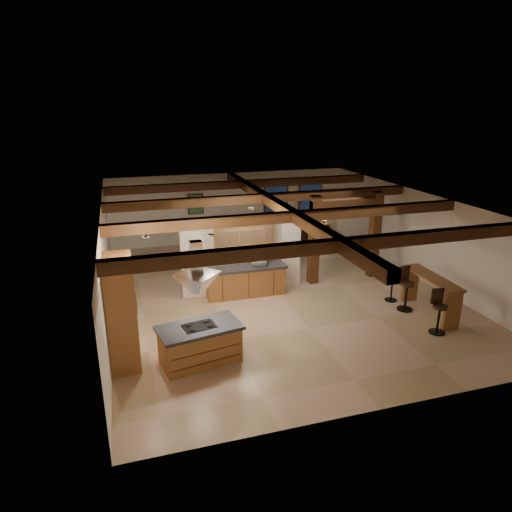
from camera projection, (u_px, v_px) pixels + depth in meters
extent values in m
plane|color=tan|center=(278.00, 293.00, 14.30)|extent=(12.00, 12.00, 0.00)
plane|color=silver|center=(231.00, 207.00, 19.27)|extent=(10.00, 0.00, 10.00)
plane|color=silver|center=(387.00, 344.00, 8.39)|extent=(10.00, 0.00, 10.00)
plane|color=silver|center=(106.00, 265.00, 12.46)|extent=(0.00, 12.00, 12.00)
plane|color=silver|center=(419.00, 235.00, 15.21)|extent=(0.00, 12.00, 12.00)
plane|color=#352210|center=(279.00, 202.00, 13.37)|extent=(12.00, 12.00, 0.00)
cube|color=#3D220F|center=(341.00, 245.00, 9.79)|extent=(10.00, 0.25, 0.28)
cube|color=#3D220F|center=(295.00, 216.00, 12.23)|extent=(10.00, 0.25, 0.28)
cube|color=#3D220F|center=(265.00, 198.00, 14.59)|extent=(10.00, 0.25, 0.28)
cube|color=#3D220F|center=(243.00, 184.00, 17.04)|extent=(10.00, 0.25, 0.28)
cube|color=#3D220F|center=(279.00, 206.00, 13.41)|extent=(0.28, 12.00, 0.28)
cube|color=#3D220F|center=(314.00, 240.00, 14.67)|extent=(0.30, 0.30, 2.90)
cube|color=#3D220F|center=(374.00, 235.00, 15.28)|extent=(0.30, 0.30, 2.90)
cube|color=#3D220F|center=(347.00, 203.00, 14.61)|extent=(2.50, 0.28, 0.28)
cube|color=silver|center=(242.00, 258.00, 14.12)|extent=(3.80, 0.18, 2.20)
cube|color=brown|center=(121.00, 311.00, 10.27)|extent=(0.64, 1.60, 2.40)
cube|color=silver|center=(135.00, 312.00, 10.37)|extent=(0.06, 0.62, 0.95)
cube|color=black|center=(136.00, 303.00, 10.32)|extent=(0.01, 0.50, 0.28)
cube|color=brown|center=(246.00, 282.00, 13.98)|extent=(2.40, 0.60, 0.86)
cube|color=black|center=(246.00, 268.00, 13.83)|extent=(2.50, 0.66, 0.08)
cube|color=brown|center=(244.00, 236.00, 13.72)|extent=(1.80, 0.34, 0.95)
cube|color=silver|center=(245.00, 237.00, 13.56)|extent=(1.74, 0.02, 0.90)
pyramid|color=silver|center=(198.00, 293.00, 9.95)|extent=(1.10, 1.10, 0.45)
cube|color=silver|center=(196.00, 258.00, 9.69)|extent=(0.26, 0.22, 0.73)
cube|color=#3D220F|center=(276.00, 204.00, 19.75)|extent=(1.10, 0.05, 1.70)
cube|color=black|center=(276.00, 204.00, 19.72)|extent=(0.95, 0.02, 1.55)
cube|color=#3D220F|center=(310.00, 201.00, 20.19)|extent=(1.10, 0.05, 1.70)
cube|color=black|center=(310.00, 201.00, 20.16)|extent=(0.95, 0.02, 1.55)
cube|color=#3D220F|center=(196.00, 204.00, 18.72)|extent=(0.65, 0.04, 0.85)
cube|color=#245434|center=(196.00, 204.00, 18.70)|extent=(0.55, 0.01, 0.75)
cylinder|color=silver|center=(211.00, 235.00, 10.12)|extent=(0.16, 0.16, 0.03)
cylinder|color=silver|center=(251.00, 208.00, 12.65)|extent=(0.16, 0.16, 0.03)
cylinder|color=silver|center=(146.00, 236.00, 10.01)|extent=(0.16, 0.16, 0.03)
cube|color=brown|center=(200.00, 346.00, 10.37)|extent=(1.87, 1.17, 0.83)
cube|color=black|center=(199.00, 328.00, 10.22)|extent=(2.00, 1.30, 0.08)
cube|color=black|center=(199.00, 326.00, 10.21)|extent=(0.80, 0.61, 0.02)
imported|color=#391B0E|center=(265.00, 254.00, 16.95)|extent=(2.09, 1.68, 0.65)
imported|color=black|center=(285.00, 232.00, 19.81)|extent=(2.37, 1.45, 0.65)
imported|color=silver|center=(259.00, 261.00, 13.90)|extent=(0.52, 0.41, 0.25)
cube|color=brown|center=(432.00, 278.00, 12.53)|extent=(0.62, 2.16, 0.06)
cube|color=brown|center=(452.00, 311.00, 11.82)|extent=(0.49, 0.13, 1.07)
cube|color=brown|center=(410.00, 284.00, 13.59)|extent=(0.49, 0.13, 1.07)
cube|color=#3D220F|center=(323.00, 230.00, 20.16)|extent=(0.57, 0.57, 0.61)
cylinder|color=black|center=(324.00, 221.00, 20.03)|extent=(0.06, 0.06, 0.17)
cone|color=#FAD996|center=(324.00, 218.00, 19.98)|extent=(0.30, 0.30, 0.19)
cylinder|color=black|center=(440.00, 307.00, 11.57)|extent=(0.37, 0.37, 0.07)
cube|color=black|center=(437.00, 296.00, 11.66)|extent=(0.35, 0.07, 0.41)
cylinder|color=black|center=(438.00, 320.00, 11.69)|extent=(0.06, 0.06, 0.72)
cylinder|color=black|center=(437.00, 332.00, 11.80)|extent=(0.41, 0.41, 0.03)
cylinder|color=black|center=(407.00, 284.00, 12.87)|extent=(0.40, 0.40, 0.08)
cube|color=black|center=(404.00, 273.00, 12.95)|extent=(0.38, 0.08, 0.44)
cylinder|color=black|center=(406.00, 297.00, 13.00)|extent=(0.07, 0.07, 0.78)
cylinder|color=black|center=(405.00, 309.00, 13.12)|extent=(0.44, 0.44, 0.03)
cylinder|color=black|center=(393.00, 280.00, 13.53)|extent=(0.32, 0.32, 0.06)
cube|color=black|center=(392.00, 272.00, 13.61)|extent=(0.30, 0.15, 0.36)
cylinder|color=black|center=(392.00, 290.00, 13.63)|extent=(0.05, 0.05, 0.63)
cylinder|color=black|center=(391.00, 300.00, 13.73)|extent=(0.36, 0.36, 0.03)
cube|color=#3D220F|center=(250.00, 258.00, 16.11)|extent=(0.46, 0.46, 0.06)
cube|color=#3D220F|center=(249.00, 246.00, 16.18)|extent=(0.43, 0.08, 0.76)
cylinder|color=#3D220F|center=(246.00, 266.00, 15.99)|extent=(0.05, 0.05, 0.43)
cylinder|color=#3D220F|center=(256.00, 265.00, 16.06)|extent=(0.05, 0.05, 0.43)
cylinder|color=#3D220F|center=(244.00, 263.00, 16.31)|extent=(0.05, 0.05, 0.43)
cylinder|color=#3D220F|center=(254.00, 262.00, 16.38)|extent=(0.05, 0.05, 0.43)
cube|color=#3D220F|center=(242.00, 246.00, 17.42)|extent=(0.46, 0.46, 0.06)
cube|color=#3D220F|center=(243.00, 238.00, 17.10)|extent=(0.43, 0.08, 0.76)
cylinder|color=#3D220F|center=(246.00, 250.00, 17.69)|extent=(0.05, 0.05, 0.43)
cylinder|color=#3D220F|center=(237.00, 251.00, 17.62)|extent=(0.05, 0.05, 0.43)
cylinder|color=#3D220F|center=(248.00, 253.00, 17.37)|extent=(0.05, 0.05, 0.43)
cylinder|color=#3D220F|center=(239.00, 254.00, 17.30)|extent=(0.05, 0.05, 0.43)
cube|color=#3D220F|center=(288.00, 255.00, 16.40)|extent=(0.46, 0.46, 0.06)
cube|color=#3D220F|center=(287.00, 243.00, 16.48)|extent=(0.43, 0.08, 0.76)
cylinder|color=#3D220F|center=(285.00, 263.00, 16.28)|extent=(0.05, 0.05, 0.43)
cylinder|color=#3D220F|center=(294.00, 262.00, 16.35)|extent=(0.05, 0.05, 0.43)
cylinder|color=#3D220F|center=(282.00, 260.00, 16.60)|extent=(0.05, 0.05, 0.43)
cylinder|color=#3D220F|center=(291.00, 259.00, 16.67)|extent=(0.05, 0.05, 0.43)
cube|color=#3D220F|center=(278.00, 244.00, 17.71)|extent=(0.46, 0.46, 0.06)
cube|color=#3D220F|center=(280.00, 236.00, 17.39)|extent=(0.43, 0.08, 0.76)
cylinder|color=#3D220F|center=(281.00, 248.00, 17.98)|extent=(0.05, 0.05, 0.43)
cylinder|color=#3D220F|center=(273.00, 249.00, 17.91)|extent=(0.05, 0.05, 0.43)
cylinder|color=#3D220F|center=(283.00, 251.00, 17.66)|extent=(0.05, 0.05, 0.43)
cylinder|color=#3D220F|center=(275.00, 251.00, 17.59)|extent=(0.05, 0.05, 0.43)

